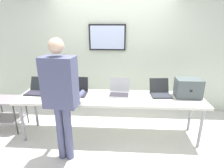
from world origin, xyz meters
TOP-DOWN VIEW (x-y plane):
  - ground at (0.00, 0.00)m, footprint 8.00×8.00m
  - back_wall at (-0.00, 1.13)m, footprint 8.00×0.11m
  - workbench at (0.00, 0.00)m, footprint 3.15×0.70m
  - equipment_box at (1.32, 0.09)m, footprint 0.42×0.29m
  - laptop_station_0 at (-1.32, 0.14)m, footprint 0.39×0.38m
  - laptop_station_1 at (-0.61, 0.12)m, footprint 0.38×0.32m
  - laptop_station_2 at (0.15, 0.14)m, footprint 0.37×0.34m
  - laptop_station_3 at (0.87, 0.15)m, footprint 0.36×0.39m
  - person at (-0.63, -0.62)m, footprint 0.47×0.62m
  - coffee_mug at (-0.83, -0.25)m, footprint 0.07×0.07m
  - storage_cart at (-1.97, 0.12)m, footprint 0.56×0.44m

SIDE VIEW (x-z plane):
  - ground at x=0.00m, z-range -0.04..0.00m
  - storage_cart at x=-1.97m, z-range 0.10..0.71m
  - workbench at x=0.00m, z-range 0.33..1.08m
  - coffee_mug at x=-0.83m, z-range 0.75..0.85m
  - laptop_station_0 at x=-1.32m, z-range 0.69..0.94m
  - laptop_station_3 at x=0.87m, z-range 0.68..0.94m
  - laptop_station_2 at x=0.15m, z-range 0.68..0.95m
  - laptop_station_1 at x=-0.61m, z-range 0.68..0.96m
  - equipment_box at x=1.32m, z-range 0.75..1.07m
  - person at x=-0.63m, z-range 0.19..1.98m
  - back_wall at x=0.00m, z-range 0.01..2.79m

